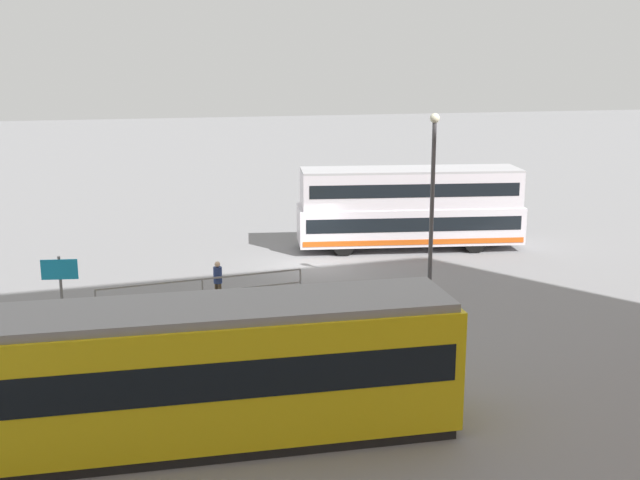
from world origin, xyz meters
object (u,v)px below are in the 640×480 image
object	(u,v)px
double_decker_bus	(410,208)
pedestrian_near_railing	(218,280)
tram_yellow	(189,372)
street_lamp	(432,191)
info_sign	(60,277)

from	to	relation	value
double_decker_bus	pedestrian_near_railing	world-z (taller)	double_decker_bus
double_decker_bus	tram_yellow	world-z (taller)	double_decker_bus
double_decker_bus	street_lamp	xyz separation A→B (m)	(1.67, 7.25, 2.10)
double_decker_bus	info_sign	size ratio (longest dim) A/B	4.58
info_sign	street_lamp	bearing A→B (deg)	-179.63
double_decker_bus	info_sign	distance (m)	16.74
tram_yellow	info_sign	size ratio (longest dim) A/B	5.48
pedestrian_near_railing	info_sign	size ratio (longest dim) A/B	0.69
pedestrian_near_railing	street_lamp	bearing A→B (deg)	174.21
double_decker_bus	street_lamp	world-z (taller)	street_lamp
double_decker_bus	street_lamp	size ratio (longest dim) A/B	1.55
pedestrian_near_railing	street_lamp	xyz separation A→B (m)	(-7.94, 0.81, 3.11)
double_decker_bus	pedestrian_near_railing	distance (m)	11.62
double_decker_bus	info_sign	bearing A→B (deg)	26.01
tram_yellow	pedestrian_near_railing	distance (m)	10.77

